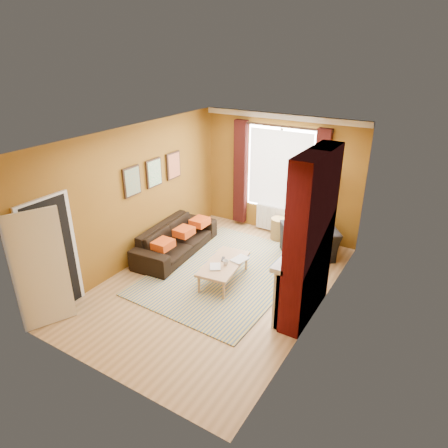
{
  "coord_description": "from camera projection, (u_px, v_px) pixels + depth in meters",
  "views": [
    {
      "loc": [
        3.46,
        -5.46,
        4.17
      ],
      "look_at": [
        0.0,
        0.25,
        1.15
      ],
      "focal_mm": 32.0,
      "sensor_mm": 36.0,
      "label": 1
    }
  ],
  "objects": [
    {
      "name": "sofa",
      "position": [
        176.0,
        239.0,
        8.6
      ],
      "size": [
        1.05,
        2.28,
        0.65
      ],
      "primitive_type": "imported",
      "rotation": [
        0.0,
        0.0,
        1.66
      ],
      "color": "black",
      "rests_on": "ground"
    },
    {
      "name": "coffee_table",
      "position": [
        224.0,
        265.0,
        7.53
      ],
      "size": [
        0.77,
        1.3,
        0.41
      ],
      "rotation": [
        0.0,
        0.0,
        0.13
      ],
      "color": "tan",
      "rests_on": "ground"
    },
    {
      "name": "room_walls",
      "position": [
        256.0,
        219.0,
        6.96
      ],
      "size": [
        3.82,
        5.54,
        2.83
      ],
      "color": "brown",
      "rests_on": "ground"
    },
    {
      "name": "ground",
      "position": [
        217.0,
        283.0,
        7.6
      ],
      "size": [
        5.5,
        5.5,
        0.0
      ],
      "primitive_type": "plane",
      "color": "#9A7246",
      "rests_on": "ground"
    },
    {
      "name": "book_a",
      "position": [
        210.0,
        267.0,
        7.34
      ],
      "size": [
        0.31,
        0.33,
        0.03
      ],
      "primitive_type": "imported",
      "rotation": [
        0.0,
        0.0,
        0.57
      ],
      "color": "#999999",
      "rests_on": "coffee_table"
    },
    {
      "name": "book_b",
      "position": [
        235.0,
        257.0,
        7.67
      ],
      "size": [
        0.3,
        0.37,
        0.03
      ],
      "primitive_type": "imported",
      "rotation": [
        0.0,
        0.0,
        -0.18
      ],
      "color": "#999999",
      "rests_on": "coffee_table"
    },
    {
      "name": "tv_remote",
      "position": [
        223.0,
        259.0,
        7.61
      ],
      "size": [
        0.11,
        0.17,
        0.02
      ],
      "rotation": [
        0.0,
        0.0,
        0.4
      ],
      "color": "#29292C",
      "rests_on": "coffee_table"
    },
    {
      "name": "floor_lamp",
      "position": [
        331.0,
        193.0,
        8.27
      ],
      "size": [
        0.32,
        0.32,
        1.72
      ],
      "rotation": [
        0.0,
        0.0,
        -0.33
      ],
      "color": "black",
      "rests_on": "ground"
    },
    {
      "name": "striped_rug",
      "position": [
        226.0,
        272.0,
        7.96
      ],
      "size": [
        2.62,
        3.56,
        0.02
      ],
      "rotation": [
        0.0,
        0.0,
        -0.03
      ],
      "color": "#33578C",
      "rests_on": "ground"
    },
    {
      "name": "wicker_stool",
      "position": [
        279.0,
        228.0,
        9.27
      ],
      "size": [
        0.51,
        0.51,
        0.5
      ],
      "rotation": [
        0.0,
        0.0,
        -0.31
      ],
      "color": "olive",
      "rests_on": "ground"
    },
    {
      "name": "armchair",
      "position": [
        309.0,
        242.0,
        8.42
      ],
      "size": [
        1.41,
        1.39,
        0.69
      ],
      "primitive_type": "imported",
      "rotation": [
        0.0,
        0.0,
        3.8
      ],
      "color": "black",
      "rests_on": "ground"
    },
    {
      "name": "mug",
      "position": [
        226.0,
        263.0,
        7.4
      ],
      "size": [
        0.12,
        0.12,
        0.1
      ],
      "primitive_type": "imported",
      "rotation": [
        0.0,
        0.0,
        0.08
      ],
      "color": "#999999",
      "rests_on": "coffee_table"
    }
  ]
}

